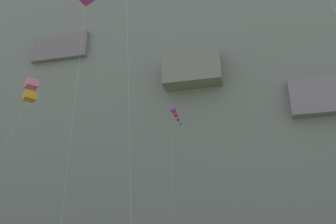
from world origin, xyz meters
name	(u,v)px	position (x,y,z in m)	size (l,w,h in m)	color
cliff_face	(207,125)	(0.00, 59.91, 29.32)	(180.00, 32.06, 58.62)	slate
kite_delta_far_left	(85,15)	(-7.92, 23.62, 28.51)	(2.70, 4.24, 29.34)	#CC3399
kite_box_high_center	(31,90)	(-12.07, 22.44, 19.68)	(3.68, 6.01, 20.73)	pink
kite_windsock_upper_mid	(175,115)	(-1.84, 40.10, 23.43)	(1.14, 5.26, 24.02)	purple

